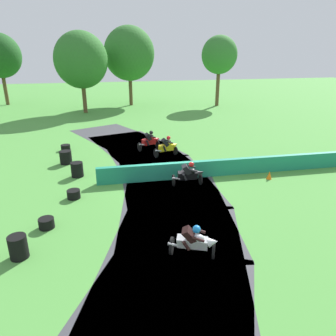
# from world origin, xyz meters

# --- Properties ---
(ground_plane) EXTENTS (120.00, 120.00, 0.00)m
(ground_plane) POSITION_xyz_m (0.00, 0.00, 0.00)
(ground_plane) COLOR #4C933D
(track_asphalt) EXTENTS (9.08, 29.09, 0.01)m
(track_asphalt) POSITION_xyz_m (-1.03, 0.03, 0.00)
(track_asphalt) COLOR #3D3D42
(track_asphalt) RESTS_ON ground
(safety_barrier) EXTENTS (17.51, 0.86, 0.90)m
(safety_barrier) POSITION_xyz_m (5.12, -0.16, 0.45)
(safety_barrier) COLOR #1E8466
(safety_barrier) RESTS_ON ground
(motorcycle_lead_white) EXTENTS (1.67, 1.29, 1.42)m
(motorcycle_lead_white) POSITION_xyz_m (-0.62, -6.89, 0.63)
(motorcycle_lead_white) COLOR black
(motorcycle_lead_white) RESTS_ON ground
(motorcycle_chase_black) EXTENTS (1.70, 0.89, 1.43)m
(motorcycle_chase_black) POSITION_xyz_m (0.95, -1.12, 0.64)
(motorcycle_chase_black) COLOR black
(motorcycle_chase_black) RESTS_ON ground
(motorcycle_trailing_yellow) EXTENTS (1.70, 0.98, 1.42)m
(motorcycle_trailing_yellow) POSITION_xyz_m (0.97, 3.82, 0.66)
(motorcycle_trailing_yellow) COLOR black
(motorcycle_trailing_yellow) RESTS_ON ground
(motorcycle_fourth_red) EXTENTS (1.71, 1.09, 1.43)m
(motorcycle_fourth_red) POSITION_xyz_m (0.15, 5.54, 0.66)
(motorcycle_fourth_red) COLOR black
(motorcycle_fourth_red) RESTS_ON ground
(tire_stack_near) EXTENTS (0.60, 0.60, 0.80)m
(tire_stack_near) POSITION_xyz_m (-6.26, -5.53, 0.40)
(tire_stack_near) COLOR black
(tire_stack_near) RESTS_ON ground
(tire_stack_mid_a) EXTENTS (0.59, 0.59, 0.40)m
(tire_stack_mid_a) POSITION_xyz_m (-5.61, -3.76, 0.20)
(tire_stack_mid_a) COLOR black
(tire_stack_mid_a) RESTS_ON ground
(tire_stack_mid_b) EXTENTS (0.61, 0.61, 0.40)m
(tire_stack_mid_b) POSITION_xyz_m (-4.70, -1.27, 0.20)
(tire_stack_mid_b) COLOR black
(tire_stack_mid_b) RESTS_ON ground
(tire_stack_far) EXTENTS (0.65, 0.65, 0.80)m
(tire_stack_far) POSITION_xyz_m (-4.62, 1.53, 0.40)
(tire_stack_far) COLOR black
(tire_stack_far) RESTS_ON ground
(tire_stack_extra_a) EXTENTS (0.71, 0.71, 0.80)m
(tire_stack_extra_a) POSITION_xyz_m (-5.36, 3.87, 0.40)
(tire_stack_extra_a) COLOR black
(tire_stack_extra_a) RESTS_ON ground
(tire_stack_extra_b) EXTENTS (0.63, 0.63, 0.40)m
(tire_stack_extra_b) POSITION_xyz_m (-5.58, 6.75, 0.20)
(tire_stack_extra_b) COLOR black
(tire_stack_extra_b) RESTS_ON ground
(traffic_cone) EXTENTS (0.28, 0.28, 0.44)m
(traffic_cone) POSITION_xyz_m (5.42, -1.24, 0.22)
(traffic_cone) COLOR orange
(traffic_cone) RESTS_ON ground
(tree_far_left) EXTENTS (6.15, 6.15, 9.48)m
(tree_far_left) POSITION_xyz_m (1.31, 25.55, 6.24)
(tree_far_left) COLOR brown
(tree_far_left) RESTS_ON ground
(tree_mid_rise) EXTENTS (5.66, 5.66, 8.60)m
(tree_mid_rise) POSITION_xyz_m (-4.37, 21.42, 5.61)
(tree_mid_rise) COLOR brown
(tree_mid_rise) RESTS_ON ground
(tree_distant) EXTENTS (4.30, 4.30, 8.37)m
(tree_distant) POSITION_xyz_m (11.87, 22.56, 6.07)
(tree_distant) COLOR brown
(tree_distant) RESTS_ON ground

